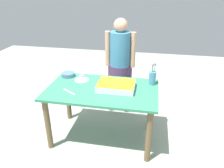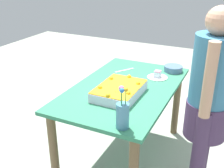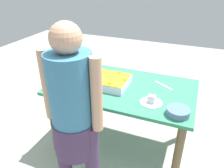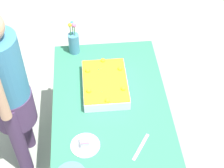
% 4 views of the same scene
% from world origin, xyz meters
% --- Properties ---
extents(ground_plane, '(8.00, 8.00, 0.00)m').
position_xyz_m(ground_plane, '(0.00, 0.00, 0.00)').
color(ground_plane, '#9FA795').
extents(dining_table, '(1.38, 0.83, 0.74)m').
position_xyz_m(dining_table, '(0.00, 0.00, 0.62)').
color(dining_table, '#327E5B').
rests_on(dining_table, ground_plane).
extents(sheet_cake, '(0.46, 0.33, 0.11)m').
position_xyz_m(sheet_cake, '(0.17, 0.03, 0.78)').
color(sheet_cake, white).
rests_on(sheet_cake, dining_table).
extents(serving_plate_with_slice, '(0.19, 0.19, 0.07)m').
position_xyz_m(serving_plate_with_slice, '(-0.33, 0.19, 0.76)').
color(serving_plate_with_slice, white).
rests_on(serving_plate_with_slice, dining_table).
extents(cake_knife, '(0.20, 0.14, 0.00)m').
position_xyz_m(cake_knife, '(-0.37, -0.16, 0.74)').
color(cake_knife, silver).
rests_on(cake_knife, dining_table).
extents(flower_vase, '(0.09, 0.09, 0.30)m').
position_xyz_m(flower_vase, '(0.61, 0.25, 0.84)').
color(flower_vase, teal).
rests_on(flower_vase, dining_table).
extents(person_standing, '(0.45, 0.31, 1.49)m').
position_xyz_m(person_standing, '(0.11, 0.71, 0.85)').
color(person_standing, '#473053').
rests_on(person_standing, ground_plane).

